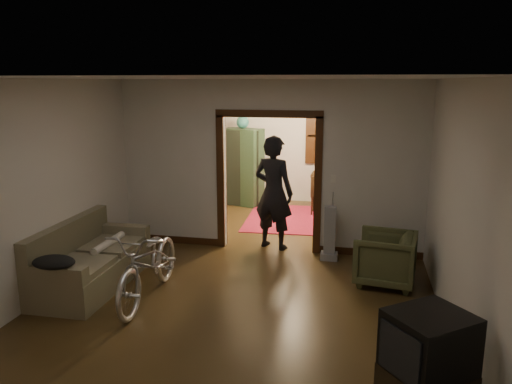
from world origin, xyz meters
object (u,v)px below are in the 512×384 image
(bicycle, at_px, (149,263))
(person, at_px, (274,193))
(sofa, at_px, (91,255))
(desk, at_px, (336,192))
(armchair, at_px, (385,258))
(locker, at_px, (243,167))

(bicycle, relative_size, person, 0.98)
(sofa, height_order, desk, sofa)
(sofa, relative_size, person, 1.02)
(sofa, relative_size, armchair, 2.42)
(sofa, distance_m, bicycle, 0.98)
(bicycle, bearing_deg, person, 60.88)
(desk, bearing_deg, armchair, -80.90)
(armchair, height_order, locker, locker)
(sofa, distance_m, desk, 5.75)
(armchair, bearing_deg, sofa, -68.14)
(person, xyz_separation_m, desk, (0.91, 2.75, -0.56))
(bicycle, relative_size, desk, 1.73)
(sofa, distance_m, locker, 5.10)
(locker, bearing_deg, desk, 16.06)
(sofa, xyz_separation_m, armchair, (3.93, 0.91, -0.08))
(desk, bearing_deg, sofa, -125.50)
(armchair, bearing_deg, bicycle, -60.31)
(person, relative_size, desk, 1.77)
(desk, bearing_deg, person, -111.65)
(armchair, relative_size, desk, 0.75)
(sofa, relative_size, bicycle, 1.04)
(bicycle, distance_m, locker, 5.24)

